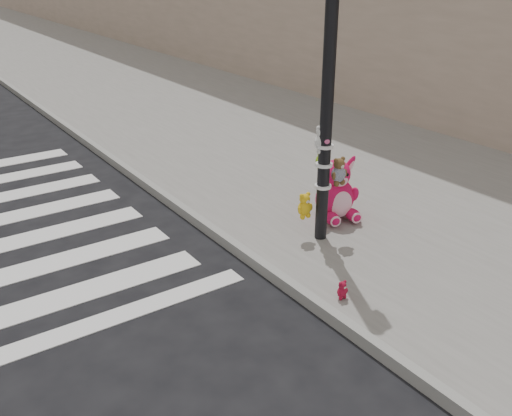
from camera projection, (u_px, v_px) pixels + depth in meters
ground at (230, 399)px, 5.13m from camera, size 120.00×120.00×0.00m
sidewalk_near at (188, 103)px, 15.22m from camera, size 7.00×80.00×0.14m
curb_edge at (59, 122)px, 13.43m from camera, size 0.12×80.00×0.15m
signal_pole at (327, 116)px, 7.11m from camera, size 0.68×0.48×4.00m
pink_bunny at (336, 193)px, 8.21m from camera, size 0.71×0.79×0.94m
red_teddy at (342, 290)px, 6.34m from camera, size 0.16×0.11×0.23m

